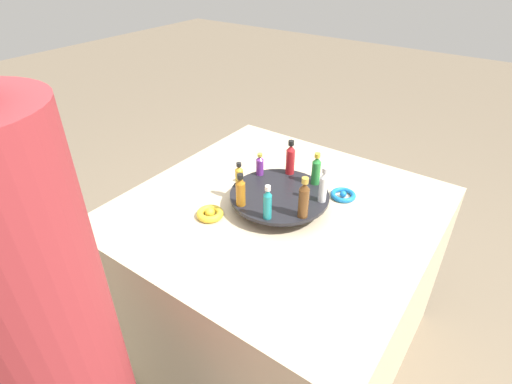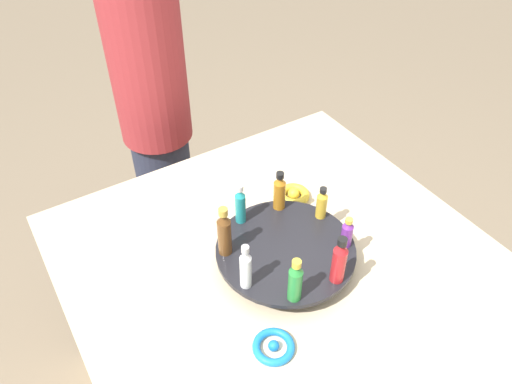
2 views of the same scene
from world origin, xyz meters
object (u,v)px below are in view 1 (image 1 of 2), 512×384
Objects in this scene: bottle_red at (290,159)px; ribbon_bow_blue at (343,195)px; bottle_clear at (323,186)px; bottle_purple at (260,165)px; bottle_green at (316,170)px; ribbon_bow_gold at (210,214)px; display_stand at (279,198)px; bottle_teal at (267,203)px; person_figure at (65,376)px; bottle_amber at (241,191)px; bottle_gold at (239,176)px; bottle_brown at (304,199)px.

ribbon_bow_blue is at bearing -77.02° from bottle_red.
bottle_purple is at bearing 85.13° from bottle_clear.
ribbon_bow_gold is at bearing 144.64° from bottle_green.
bottle_teal is at bearing -162.37° from display_stand.
person_figure is (-0.71, 0.05, -0.08)m from bottle_teal.
bottle_amber is 1.26× the size of ribbon_bow_blue.
display_stand is 3.62× the size of bottle_gold.
bottle_red is at bearing 2.67° from person_figure.
person_figure reaches higher than ribbon_bow_gold.
bottle_clear is 1.46× the size of bottle_purple.
bottle_clear is 0.31m from bottle_gold.
bottle_brown reaches higher than bottle_clear.
bottle_gold is at bearing 40.13° from bottle_amber.
bottle_purple is at bearing 107.63° from bottle_green.
bottle_clear is at bearing -27.37° from bottle_teal.
bottle_amber is 1.22× the size of bottle_gold.
bottle_purple is at bearing 8.38° from person_figure.
ribbon_bow_gold is 0.68m from person_figure.
person_figure is at bearing 176.11° from bottle_teal.
bottle_brown is 1.54× the size of ribbon_bow_gold.
bottle_green reaches higher than bottle_teal.
display_stand is 2.58× the size of bottle_red.
person_figure is (-0.81, -0.14, -0.07)m from bottle_gold.
bottle_teal is 0.38m from ribbon_bow_blue.
ribbon_bow_gold is 1.00× the size of ribbon_bow_blue.
bottle_clear is 0.28m from bottle_purple.
bottle_clear is at bearing -49.87° from bottle_amber.
bottle_brown is 1.49× the size of bottle_gold.
bottle_purple is at bearing 130.13° from bottle_red.
bottle_green is at bearing -4.05° from person_figure.
bottle_amber is 0.12m from bottle_teal.
bottle_gold reaches higher than ribbon_bow_gold.
ribbon_bow_blue is (0.39, -0.33, -0.00)m from ribbon_bow_gold.
bottle_green is 0.08× the size of person_figure.
bottle_red reaches higher than bottle_gold.
ribbon_bow_gold is 0.51m from ribbon_bow_blue.
bottle_clear is at bearing -4.87° from bottle_brown.
bottle_purple is 0.12m from bottle_gold.
bottle_brown is 1.06× the size of bottle_red.
person_figure is at bearing -174.54° from bottle_amber.
ribbon_bow_blue is (0.06, -0.09, -0.11)m from bottle_green.
bottle_green is 0.22m from bottle_purple.
bottle_gold is at bearing 152.63° from bottle_red.
bottle_clear reaches higher than display_stand.
ribbon_bow_blue is at bearing -7.00° from bottle_clear.
bottle_brown reaches higher than bottle_purple.
bottle_clear is (0.05, -0.15, 0.08)m from display_stand.
display_stand is 2.90× the size of bottle_teal.
bottle_red is 0.38m from ribbon_bow_gold.
display_stand reaches higher than ribbon_bow_gold.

